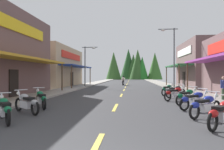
% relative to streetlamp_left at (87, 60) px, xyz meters
% --- Properties ---
extents(ground, '(10.25, 85.89, 0.10)m').
position_rel_streetlamp_left_xyz_m(ground, '(5.18, 3.64, -3.74)').
color(ground, '#38383A').
extents(sidewalk_left, '(2.65, 85.89, 0.12)m').
position_rel_streetlamp_left_xyz_m(sidewalk_left, '(-1.27, 3.64, -3.63)').
color(sidewalk_left, '#9E9991').
rests_on(sidewalk_left, ground).
extents(sidewalk_right, '(2.65, 85.89, 0.12)m').
position_rel_streetlamp_left_xyz_m(sidewalk_right, '(11.63, 3.64, -3.63)').
color(sidewalk_right, gray).
rests_on(sidewalk_right, ground).
extents(centerline_dashes, '(0.16, 62.47, 0.01)m').
position_rel_streetlamp_left_xyz_m(centerline_dashes, '(5.18, 7.30, -3.68)').
color(centerline_dashes, '#E0C64C').
rests_on(centerline_dashes, ground).
extents(storefront_left_far, '(8.90, 12.10, 5.60)m').
position_rel_streetlamp_left_xyz_m(storefront_left_far, '(-6.11, 1.21, -0.89)').
color(storefront_left_far, tan).
rests_on(storefront_left_far, ground).
extents(storefront_right_far, '(10.31, 9.53, 6.03)m').
position_rel_streetlamp_left_xyz_m(storefront_right_far, '(17.17, 0.36, -0.67)').
color(storefront_right_far, brown).
rests_on(storefront_right_far, ground).
extents(streetlamp_left, '(2.13, 0.30, 5.57)m').
position_rel_streetlamp_left_xyz_m(streetlamp_left, '(0.00, 0.00, 0.00)').
color(streetlamp_left, '#474C51').
rests_on(streetlamp_left, ground).
extents(streetlamp_right, '(2.13, 0.30, 6.87)m').
position_rel_streetlamp_left_xyz_m(streetlamp_right, '(10.40, -4.25, 0.72)').
color(streetlamp_right, '#474C51').
rests_on(streetlamp_right, ground).
extents(motorcycle_parked_right_0, '(1.59, 1.58, 1.04)m').
position_rel_streetlamp_left_xyz_m(motorcycle_parked_right_0, '(8.96, -20.10, -3.20)').
color(motorcycle_parked_right_0, black).
rests_on(motorcycle_parked_right_0, ground).
extents(motorcycle_parked_right_1, '(1.74, 1.41, 1.04)m').
position_rel_streetlamp_left_xyz_m(motorcycle_parked_right_1, '(8.99, -18.49, -3.20)').
color(motorcycle_parked_right_1, black).
rests_on(motorcycle_parked_right_1, ground).
extents(motorcycle_parked_right_2, '(1.88, 1.20, 1.04)m').
position_rel_streetlamp_left_xyz_m(motorcycle_parked_right_2, '(9.13, -16.72, -3.20)').
color(motorcycle_parked_right_2, black).
rests_on(motorcycle_parked_right_2, ground).
extents(motorcycle_parked_right_3, '(1.68, 1.48, 1.04)m').
position_rel_streetlamp_left_xyz_m(motorcycle_parked_right_3, '(9.21, -15.04, -3.20)').
color(motorcycle_parked_right_3, black).
rests_on(motorcycle_parked_right_3, ground).
extents(motorcycle_parked_right_4, '(1.80, 1.32, 1.04)m').
position_rel_streetlamp_left_xyz_m(motorcycle_parked_right_4, '(8.94, -13.26, -3.20)').
color(motorcycle_parked_right_4, black).
rests_on(motorcycle_parked_right_4, ground).
extents(motorcycle_parked_right_5, '(1.77, 1.37, 1.04)m').
position_rel_streetlamp_left_xyz_m(motorcycle_parked_right_5, '(9.32, -11.54, -3.20)').
color(motorcycle_parked_right_5, black).
rests_on(motorcycle_parked_right_5, ground).
extents(motorcycle_parked_right_6, '(1.37, 1.77, 1.04)m').
position_rel_streetlamp_left_xyz_m(motorcycle_parked_right_6, '(9.05, -9.76, -3.20)').
color(motorcycle_parked_right_6, black).
rests_on(motorcycle_parked_right_6, ground).
extents(motorcycle_parked_left_0, '(1.50, 1.67, 1.04)m').
position_rel_streetlamp_left_xyz_m(motorcycle_parked_left_0, '(1.43, -20.01, -3.20)').
color(motorcycle_parked_left_0, black).
rests_on(motorcycle_parked_left_0, ground).
extents(motorcycle_parked_left_1, '(1.82, 1.29, 1.04)m').
position_rel_streetlamp_left_xyz_m(motorcycle_parked_left_1, '(1.38, -18.39, -3.20)').
color(motorcycle_parked_left_1, black).
rests_on(motorcycle_parked_left_1, ground).
extents(motorcycle_parked_left_2, '(1.36, 1.78, 1.04)m').
position_rel_streetlamp_left_xyz_m(motorcycle_parked_left_2, '(1.35, -16.94, -3.20)').
color(motorcycle_parked_left_2, black).
rests_on(motorcycle_parked_left_2, ground).
extents(rider_cruising_lead, '(0.60, 2.14, 1.57)m').
position_rel_streetlamp_left_xyz_m(rider_cruising_lead, '(4.67, 5.20, -3.03)').
color(rider_cruising_lead, black).
rests_on(rider_cruising_lead, ground).
extents(pedestrian_by_shop, '(0.49, 0.42, 1.62)m').
position_rel_streetlamp_left_xyz_m(pedestrian_by_shop, '(11.93, -13.37, -2.75)').
color(pedestrian_by_shop, '#3F593F').
rests_on(pedestrian_by_shop, ground).
extents(treeline_backdrop, '(20.18, 13.30, 11.83)m').
position_rel_streetlamp_left_xyz_m(treeline_backdrop, '(6.80, 47.69, 1.51)').
color(treeline_backdrop, '#2F5D23').
rests_on(treeline_backdrop, ground).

